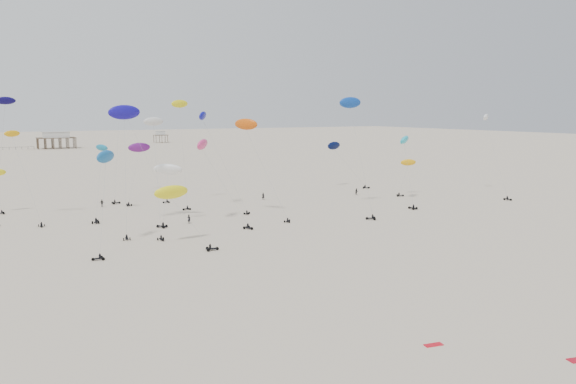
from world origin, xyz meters
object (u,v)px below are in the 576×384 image
pavilion_small (161,138)px  rig_0 (155,149)px  spectator_0 (189,223)px  pavilion_main (56,141)px  rig_9 (181,126)px  rig_4 (339,152)px

pavilion_small → rig_0: 292.77m
pavilion_small → spectator_0: (-74.03, -277.67, -3.49)m
pavilion_main → pavilion_small: size_ratio=2.33×
rig_9 → pavilion_main: bearing=-12.1°
pavilion_small → rig_9: bearing=-104.9°
spectator_0 → rig_0: bearing=74.5°
rig_0 → rig_9: size_ratio=0.88×
pavilion_main → rig_9: size_ratio=0.85×
rig_4 → spectator_0: (-54.34, -29.37, -10.06)m
pavilion_small → rig_9: rig_9 is taller
rig_4 → pavilion_main: bearing=-124.8°
pavilion_small → spectator_0: size_ratio=4.37×
pavilion_small → rig_0: (-81.08, -281.09, 11.33)m
rig_9 → rig_4: bearing=-94.1°
rig_4 → spectator_0: 62.58m
pavilion_small → rig_4: 249.17m
rig_9 → spectator_0: bearing=152.0°
rig_0 → spectator_0: bearing=-157.7°
rig_9 → spectator_0: 29.25m
pavilion_small → spectator_0: bearing=-104.9°
pavilion_main → rig_4: bearing=-77.0°
spectator_0 → pavilion_main: bearing=-42.3°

